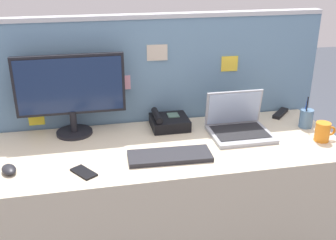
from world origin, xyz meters
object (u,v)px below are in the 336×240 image
object	(u,v)px
desktop_monitor	(70,90)
cell_phone_black_slab	(84,172)
laptop	(238,124)
keyboard_main	(170,156)
tv_remote	(280,113)
desk_phone	(168,122)
computer_mouse_right_hand	(9,169)
pen_cup	(306,118)
coffee_mug	(323,132)

from	to	relation	value
desktop_monitor	cell_phone_black_slab	world-z (taller)	desktop_monitor
laptop	keyboard_main	distance (m)	0.48
cell_phone_black_slab	desktop_monitor	bearing A→B (deg)	61.18
laptop	tv_remote	world-z (taller)	laptop
desk_phone	cell_phone_black_slab	size ratio (longest dim) A/B	1.58
computer_mouse_right_hand	tv_remote	bearing A→B (deg)	-6.76
desktop_monitor	cell_phone_black_slab	size ratio (longest dim) A/B	4.39
tv_remote	pen_cup	bearing A→B (deg)	-30.11
laptop	coffee_mug	bearing A→B (deg)	-24.91
computer_mouse_right_hand	tv_remote	size ratio (longest dim) A/B	0.59
desktop_monitor	laptop	size ratio (longest dim) A/B	1.78
keyboard_main	pen_cup	distance (m)	0.86
laptop	desk_phone	bearing A→B (deg)	157.59
keyboard_main	tv_remote	bearing A→B (deg)	30.22
cell_phone_black_slab	coffee_mug	distance (m)	1.24
tv_remote	coffee_mug	world-z (taller)	coffee_mug
tv_remote	cell_phone_black_slab	bearing A→B (deg)	-113.44
keyboard_main	coffee_mug	xyz separation A→B (m)	(0.83, 0.03, 0.04)
laptop	pen_cup	xyz separation A→B (m)	(0.41, -0.00, 0.00)
desktop_monitor	computer_mouse_right_hand	distance (m)	0.53
pen_cup	cell_phone_black_slab	distance (m)	1.27
computer_mouse_right_hand	pen_cup	xyz separation A→B (m)	(1.57, 0.20, 0.04)
desk_phone	coffee_mug	xyz separation A→B (m)	(0.76, -0.33, 0.02)
pen_cup	coffee_mug	bearing A→B (deg)	-91.89
computer_mouse_right_hand	pen_cup	bearing A→B (deg)	-14.27
cell_phone_black_slab	tv_remote	bearing A→B (deg)	-12.51
desk_phone	pen_cup	world-z (taller)	pen_cup
cell_phone_black_slab	laptop	bearing A→B (deg)	-15.90
desktop_monitor	pen_cup	world-z (taller)	desktop_monitor
keyboard_main	computer_mouse_right_hand	xyz separation A→B (m)	(-0.74, 0.01, 0.01)
pen_cup	tv_remote	world-z (taller)	pen_cup
computer_mouse_right_hand	coffee_mug	bearing A→B (deg)	-20.84
computer_mouse_right_hand	cell_phone_black_slab	world-z (taller)	computer_mouse_right_hand
desk_phone	coffee_mug	world-z (taller)	coffee_mug
tv_remote	coffee_mug	distance (m)	0.39
desktop_monitor	coffee_mug	bearing A→B (deg)	-15.83
laptop	keyboard_main	world-z (taller)	laptop
desktop_monitor	pen_cup	size ratio (longest dim) A/B	3.06
pen_cup	tv_remote	distance (m)	0.21
tv_remote	desk_phone	bearing A→B (deg)	-131.20
cell_phone_black_slab	tv_remote	world-z (taller)	tv_remote
cell_phone_black_slab	tv_remote	size ratio (longest dim) A/B	0.77
laptop	computer_mouse_right_hand	bearing A→B (deg)	-170.21
desk_phone	cell_phone_black_slab	distance (m)	0.64
keyboard_main	cell_phone_black_slab	world-z (taller)	keyboard_main
computer_mouse_right_hand	desktop_monitor	bearing A→B (deg)	31.37
tv_remote	coffee_mug	bearing A→B (deg)	-37.98
keyboard_main	coffee_mug	bearing A→B (deg)	4.45
desk_phone	pen_cup	xyz separation A→B (m)	(0.76, -0.15, 0.02)
desk_phone	keyboard_main	xyz separation A→B (m)	(-0.07, -0.36, -0.02)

